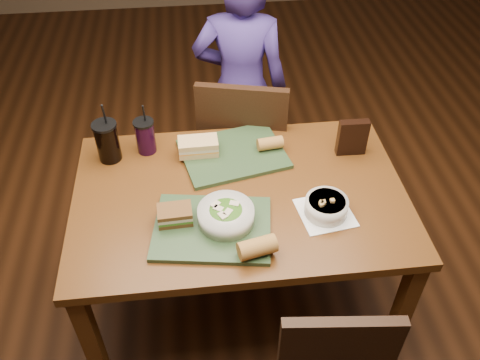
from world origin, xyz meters
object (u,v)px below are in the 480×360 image
Objects in this scene: diner at (241,88)px; chip_bag at (352,137)px; chair_far at (239,149)px; soup_bowl at (326,206)px; salad_bowl at (226,214)px; tray_near at (212,228)px; tray_far at (233,154)px; sandwich_far at (198,146)px; sandwich_near at (175,215)px; cup_cola at (107,141)px; cup_berry at (145,136)px; baguette_near at (257,247)px; dining_table at (240,209)px; baguette_far at (270,143)px.

chip_bag is at bearing 130.00° from diner.
chair_far is 0.77m from soup_bowl.
salad_bowl is at bearing -146.51° from chip_bag.
tray_near is 1.00× the size of tray_far.
sandwich_far is at bearing 77.80° from diner.
soup_bowl is 0.56m from sandwich_near.
cup_berry is at bearing 12.96° from cup_cola.
tray_far is at bearing 92.68° from baguette_near.
chair_far reaches higher than sandwich_near.
chair_far is 4.06× the size of cup_berry.
baguette_near is (0.09, -0.16, -0.00)m from salad_bowl.
cup_cola reaches higher than sandwich_far.
diner reaches higher than sandwich_near.
chair_far is 4.33× the size of soup_bowl.
soup_bowl is 0.80× the size of cup_cola.
baguette_near is (0.27, -0.19, 0.00)m from sandwich_near.
dining_table is at bearing -89.18° from tray_far.
salad_bowl is at bearing 119.38° from baguette_near.
dining_table is 0.87m from diner.
chip_bag is (0.64, -0.05, 0.03)m from sandwich_far.
chip_bag is at bearing -4.05° from tray_far.
baguette_near is (-0.03, -0.86, 0.27)m from chair_far.
sandwich_near is at bearing -124.21° from tray_far.
chair_far is 0.63m from chip_bag.
baguette_near reaches higher than baguette_far.
baguette_far is at bearing 3.31° from tray_far.
diner is 1.05m from salad_bowl.
sandwich_far is at bearing -15.66° from cup_berry.
chair_far is 2.27× the size of tray_far.
soup_bowl is at bearing -69.97° from chair_far.
chair_far is at bearing 55.12° from sandwich_far.
sandwich_far reaches higher than tray_far.
chair_far is at bearing 143.10° from chip_bag.
sandwich_near is at bearing -152.01° from dining_table.
salad_bowl is (0.05, 0.02, 0.04)m from tray_near.
cup_berry is at bearing 59.84° from diner.
baguette_near is at bearing -87.32° from tray_far.
tray_near and tray_far have the same top height.
diner is (0.05, 0.33, 0.15)m from chair_far.
soup_bowl is at bearing -40.71° from sandwich_far.
diner reaches higher than chip_bag.
salad_bowl is at bearing -99.56° from tray_far.
chair_far is 0.41m from baguette_far.
chair_far is 7.45× the size of sandwich_near.
baguette_near reaches higher than soup_bowl.
chair_far is 4.65× the size of salad_bowl.
salad_bowl is at bearing -119.33° from baguette_far.
baguette_near is at bearing -147.97° from soup_bowl.
baguette_near reaches higher than sandwich_near.
sandwich_far is at bearing 178.85° from baguette_far.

